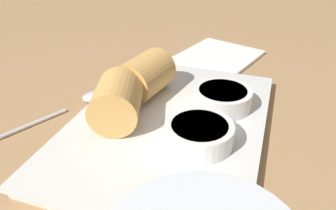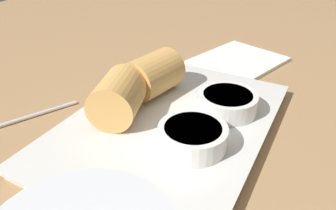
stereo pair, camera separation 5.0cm
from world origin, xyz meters
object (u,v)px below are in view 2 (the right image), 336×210
(serving_plate, at_px, (168,126))
(dipping_bowl_near, at_px, (193,136))
(dipping_bowl_far, at_px, (227,102))
(spoon, at_px, (92,95))
(napkin, at_px, (238,61))

(serving_plate, height_order, dipping_bowl_near, dipping_bowl_near)
(dipping_bowl_near, bearing_deg, dipping_bowl_far, 174.15)
(spoon, relative_size, napkin, 0.87)
(dipping_bowl_far, bearing_deg, napkin, -167.22)
(dipping_bowl_near, height_order, napkin, dipping_bowl_near)
(serving_plate, height_order, dipping_bowl_far, dipping_bowl_far)
(dipping_bowl_near, xyz_separation_m, spoon, (-0.05, -0.17, -0.02))
(dipping_bowl_near, bearing_deg, napkin, -172.85)
(dipping_bowl_near, height_order, spoon, dipping_bowl_near)
(serving_plate, height_order, spoon, serving_plate)
(spoon, height_order, napkin, spoon)
(napkin, bearing_deg, dipping_bowl_near, 7.15)
(dipping_bowl_near, distance_m, napkin, 0.27)
(serving_plate, distance_m, napkin, 0.24)
(dipping_bowl_near, relative_size, dipping_bowl_far, 1.00)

